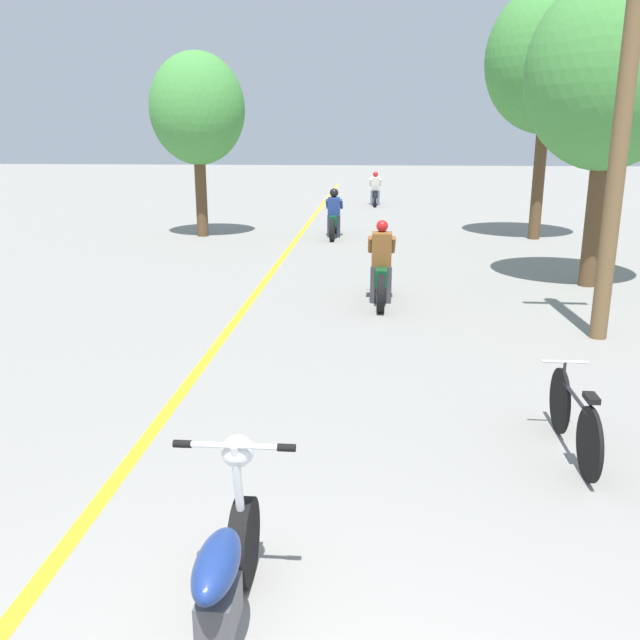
% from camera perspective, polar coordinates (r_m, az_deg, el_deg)
% --- Properties ---
extents(lane_stripe_center, '(0.14, 48.00, 0.01)m').
position_cam_1_polar(lane_stripe_center, '(15.56, -3.48, 4.84)').
color(lane_stripe_center, yellow).
rests_on(lane_stripe_center, ground).
extents(utility_pole, '(1.10, 0.24, 5.62)m').
position_cam_1_polar(utility_pole, '(10.26, 24.03, 14.29)').
color(utility_pole, brown).
rests_on(utility_pole, ground).
extents(roadside_tree_right_near, '(3.00, 2.70, 5.64)m').
position_cam_1_polar(roadside_tree_right_near, '(13.94, 23.17, 18.47)').
color(roadside_tree_right_near, '#513A23').
rests_on(roadside_tree_right_near, ground).
extents(roadside_tree_right_far, '(3.29, 2.96, 6.62)m').
position_cam_1_polar(roadside_tree_right_far, '(19.89, 18.69, 20.00)').
color(roadside_tree_right_far, '#513A23').
rests_on(roadside_tree_right_far, ground).
extents(roadside_tree_left, '(2.62, 2.36, 5.01)m').
position_cam_1_polar(roadside_tree_left, '(19.71, -10.30, 17.03)').
color(roadside_tree_left, '#513A23').
rests_on(roadside_tree_left, ground).
extents(motorcycle_foreground, '(0.75, 2.01, 1.09)m').
position_cam_1_polar(motorcycle_foreground, '(4.11, -8.38, -21.43)').
color(motorcycle_foreground, black).
rests_on(motorcycle_foreground, ground).
extents(motorcycle_rider_lead, '(0.50, 2.00, 1.44)m').
position_cam_1_polar(motorcycle_rider_lead, '(11.84, 5.17, 4.02)').
color(motorcycle_rider_lead, black).
rests_on(motorcycle_rider_lead, ground).
extents(motorcycle_rider_mid, '(0.50, 2.12, 1.37)m').
position_cam_1_polar(motorcycle_rider_mid, '(19.35, 1.18, 8.53)').
color(motorcycle_rider_mid, black).
rests_on(motorcycle_rider_mid, ground).
extents(motorcycle_rider_far, '(0.50, 1.99, 1.34)m').
position_cam_1_polar(motorcycle_rider_far, '(28.07, 4.67, 10.64)').
color(motorcycle_rider_far, black).
rests_on(motorcycle_rider_far, ground).
extents(bicycle_parked, '(0.44, 1.63, 0.76)m').
position_cam_1_polar(bicycle_parked, '(6.70, 20.60, -7.76)').
color(bicycle_parked, black).
rests_on(bicycle_parked, ground).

